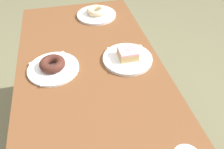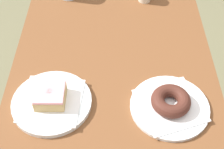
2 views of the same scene
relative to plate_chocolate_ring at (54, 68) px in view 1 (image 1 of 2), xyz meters
The scene contains 10 objects.
table 0.20m from the plate_chocolate_ring, 85.72° to the left, with size 1.21×0.63×0.78m.
plate_chocolate_ring is the anchor object (origin of this frame).
napkin_chocolate_ring 0.01m from the plate_chocolate_ring, ahead, with size 0.16×0.16×0.00m, color white.
donut_chocolate_ring 0.03m from the plate_chocolate_ring, ahead, with size 0.11×0.11×0.04m, color #49241B.
plate_glazed_square 0.33m from the plate_chocolate_ring, 88.56° to the left, with size 0.22×0.22×0.01m, color white.
napkin_glazed_square 0.33m from the plate_chocolate_ring, 88.56° to the left, with size 0.16×0.16×0.00m, color white.
donut_glazed_square 0.33m from the plate_chocolate_ring, 88.56° to the left, with size 0.08×0.08×0.04m.
plate_sugar_ring 0.49m from the plate_chocolate_ring, 147.94° to the left, with size 0.23×0.23×0.01m, color white.
napkin_sugar_ring 0.49m from the plate_chocolate_ring, 147.94° to the left, with size 0.15×0.15×0.00m, color white.
donut_sugar_ring 0.49m from the plate_chocolate_ring, 147.94° to the left, with size 0.11×0.11×0.03m, color beige.
Camera 1 is at (0.73, -0.07, 1.41)m, focal length 35.15 mm.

